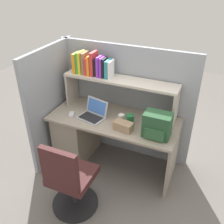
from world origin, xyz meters
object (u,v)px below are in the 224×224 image
at_px(tissue_box, 123,126).
at_px(backpack, 157,125).
at_px(snack_canister, 130,119).
at_px(laptop, 93,114).
at_px(office_chair, 70,183).
at_px(paper_cup, 121,118).
at_px(computer_mouse, 72,114).

bearing_deg(tissue_box, backpack, 13.64).
bearing_deg(tissue_box, snack_canister, 90.68).
height_order(laptop, office_chair, laptop).
distance_m(laptop, office_chair, 0.89).
bearing_deg(paper_cup, office_chair, -105.02).
relative_size(computer_mouse, paper_cup, 1.24).
bearing_deg(paper_cup, laptop, -169.27).
height_order(tissue_box, snack_canister, snack_canister).
relative_size(backpack, office_chair, 0.32).
relative_size(computer_mouse, tissue_box, 0.47).
relative_size(backpack, computer_mouse, 2.88).
xyz_separation_m(computer_mouse, tissue_box, (0.71, -0.03, 0.03)).
distance_m(snack_canister, office_chair, 1.00).
bearing_deg(paper_cup, computer_mouse, -167.11).
distance_m(computer_mouse, tissue_box, 0.71).
bearing_deg(tissue_box, office_chair, -106.83).
height_order(laptop, tissue_box, laptop).
distance_m(paper_cup, tissue_box, 0.20).
bearing_deg(backpack, office_chair, -134.14).
distance_m(backpack, tissue_box, 0.39).
relative_size(laptop, computer_mouse, 3.46).
bearing_deg(backpack, snack_canister, 160.38).
xyz_separation_m(laptop, paper_cup, (0.35, 0.07, -0.01)).
xyz_separation_m(laptop, snack_canister, (0.46, 0.06, 0.00)).
bearing_deg(computer_mouse, snack_canister, -9.47).
relative_size(tissue_box, snack_canister, 2.01).
distance_m(paper_cup, snack_canister, 0.11).
relative_size(snack_canister, office_chair, 0.12).
xyz_separation_m(laptop, backpack, (0.82, -0.07, 0.09)).
bearing_deg(backpack, paper_cup, 163.87).
xyz_separation_m(computer_mouse, office_chair, (0.39, -0.72, -0.35)).
relative_size(laptop, tissue_box, 1.64).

